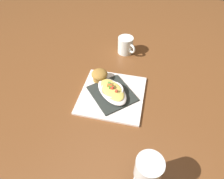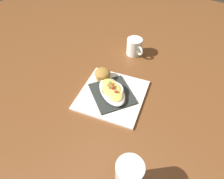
{
  "view_description": "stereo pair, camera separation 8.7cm",
  "coord_description": "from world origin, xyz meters",
  "px_view_note": "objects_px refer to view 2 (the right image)",
  "views": [
    {
      "loc": [
        -0.54,
        -0.24,
        0.68
      ],
      "look_at": [
        0.0,
        0.0,
        0.04
      ],
      "focal_mm": 31.83,
      "sensor_mm": 36.0,
      "label": 1
    },
    {
      "loc": [
        -0.5,
        -0.32,
        0.68
      ],
      "look_at": [
        0.0,
        0.0,
        0.04
      ],
      "focal_mm": 31.83,
      "sensor_mm": 36.0,
      "label": 2
    }
  ],
  "objects_px": {
    "square_plate": "(112,95)",
    "muffin": "(103,74)",
    "coffee_mug": "(134,48)",
    "gratin_dish": "(112,91)",
    "stemmed_glass": "(129,174)"
  },
  "relations": [
    {
      "from": "gratin_dish",
      "to": "muffin",
      "type": "xyz_separation_m",
      "value": [
        0.06,
        0.09,
        0.01
      ]
    },
    {
      "from": "coffee_mug",
      "to": "stemmed_glass",
      "type": "relative_size",
      "value": 0.74
    },
    {
      "from": "square_plate",
      "to": "stemmed_glass",
      "type": "xyz_separation_m",
      "value": [
        -0.3,
        -0.25,
        0.1
      ]
    },
    {
      "from": "square_plate",
      "to": "stemmed_glass",
      "type": "distance_m",
      "value": 0.4
    },
    {
      "from": "square_plate",
      "to": "gratin_dish",
      "type": "distance_m",
      "value": 0.03
    },
    {
      "from": "muffin",
      "to": "coffee_mug",
      "type": "xyz_separation_m",
      "value": [
        0.27,
        -0.03,
        0.0
      ]
    },
    {
      "from": "square_plate",
      "to": "muffin",
      "type": "bearing_deg",
      "value": 56.59
    },
    {
      "from": "gratin_dish",
      "to": "coffee_mug",
      "type": "relative_size",
      "value": 1.85
    },
    {
      "from": "coffee_mug",
      "to": "square_plate",
      "type": "bearing_deg",
      "value": -168.67
    },
    {
      "from": "coffee_mug",
      "to": "stemmed_glass",
      "type": "xyz_separation_m",
      "value": [
        -0.63,
        -0.32,
        0.06
      ]
    },
    {
      "from": "coffee_mug",
      "to": "gratin_dish",
      "type": "bearing_deg",
      "value": -168.69
    },
    {
      "from": "square_plate",
      "to": "coffee_mug",
      "type": "height_order",
      "value": "coffee_mug"
    },
    {
      "from": "square_plate",
      "to": "coffee_mug",
      "type": "distance_m",
      "value": 0.34
    },
    {
      "from": "muffin",
      "to": "coffee_mug",
      "type": "distance_m",
      "value": 0.27
    },
    {
      "from": "coffee_mug",
      "to": "stemmed_glass",
      "type": "height_order",
      "value": "stemmed_glass"
    }
  ]
}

